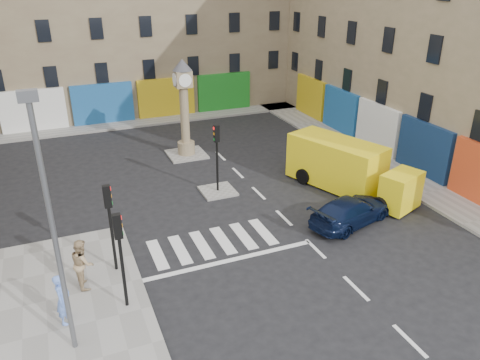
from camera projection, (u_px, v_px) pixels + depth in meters
ground at (328, 261)px, 19.59m from camera, size 120.00×120.00×0.00m
sidewalk_right at (359, 152)px, 31.00m from camera, size 2.60×30.00×0.15m
sidewalk_far at (133, 123)px, 36.86m from camera, size 32.00×2.40×0.15m
island_near at (218, 191)px, 25.61m from camera, size 1.80×1.80×0.12m
island_far at (187, 154)px, 30.66m from camera, size 2.40×2.40×0.12m
building_right at (454, 23)px, 29.92m from camera, size 10.00×30.00×16.00m
building_far at (109, 4)px, 38.26m from camera, size 32.00×10.00×17.00m
traffic_light_left_near at (120, 246)px, 15.79m from camera, size 0.28×0.22×3.70m
traffic_light_left_far at (110, 215)px, 17.81m from camera, size 0.28×0.22×3.70m
traffic_light_island at (217, 148)px, 24.56m from camera, size 0.28×0.22×3.70m
lamp_post at (51, 219)px, 13.06m from camera, size 0.50×0.25×8.30m
clock_pillar at (184, 102)px, 29.21m from camera, size 1.20×1.20×6.10m
navy_sedan at (351, 211)px, 22.24m from camera, size 4.90×3.08×1.32m
yellow_van at (347, 167)px, 25.40m from camera, size 4.59×7.63×2.67m
pedestrian_blue at (63, 299)px, 15.65m from camera, size 0.66×0.80×1.88m
pedestrian_tan at (83, 263)px, 17.47m from camera, size 0.83×1.03×1.98m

